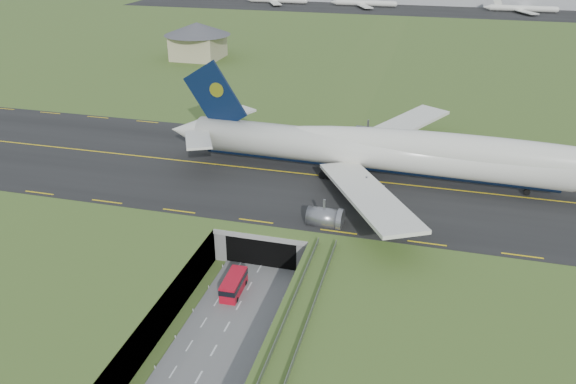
# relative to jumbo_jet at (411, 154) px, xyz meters

# --- Properties ---
(ground) EXTENTS (900.00, 900.00, 0.00)m
(ground) POSITION_rel_jumbo_jet_xyz_m (-21.61, -35.01, -11.81)
(ground) COLOR #446227
(ground) RESTS_ON ground
(airfield_deck) EXTENTS (800.00, 800.00, 6.00)m
(airfield_deck) POSITION_rel_jumbo_jet_xyz_m (-21.61, -35.01, -8.81)
(airfield_deck) COLOR gray
(airfield_deck) RESTS_ON ground
(trench_road) EXTENTS (12.00, 75.00, 0.20)m
(trench_road) POSITION_rel_jumbo_jet_xyz_m (-21.61, -42.51, -11.71)
(trench_road) COLOR slate
(trench_road) RESTS_ON ground
(taxiway) EXTENTS (800.00, 44.00, 0.18)m
(taxiway) POSITION_rel_jumbo_jet_xyz_m (-21.61, -2.01, -5.72)
(taxiway) COLOR black
(taxiway) RESTS_ON airfield_deck
(tunnel_portal) EXTENTS (17.00, 22.30, 6.00)m
(tunnel_portal) POSITION_rel_jumbo_jet_xyz_m (-21.61, -18.29, -8.48)
(tunnel_portal) COLOR gray
(tunnel_portal) RESTS_ON ground
(guideway) EXTENTS (3.00, 53.00, 7.05)m
(guideway) POSITION_rel_jumbo_jet_xyz_m (-10.61, -54.12, -6.49)
(guideway) COLOR #A8A8A3
(guideway) RESTS_ON ground
(jumbo_jet) EXTENTS (103.80, 65.05, 21.53)m
(jumbo_jet) POSITION_rel_jumbo_jet_xyz_m (0.00, 0.00, 0.00)
(jumbo_jet) COLOR white
(jumbo_jet) RESTS_ON ground
(shuttle_tram) EXTENTS (2.79, 6.82, 2.77)m
(shuttle_tram) POSITION_rel_jumbo_jet_xyz_m (-23.44, -34.99, -10.28)
(shuttle_tram) COLOR red
(shuttle_tram) RESTS_ON ground
(service_building) EXTENTS (23.98, 23.98, 12.93)m
(service_building) POSITION_rel_jumbo_jet_xyz_m (-81.42, 88.90, 1.85)
(service_building) COLOR tan
(service_building) RESTS_ON ground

